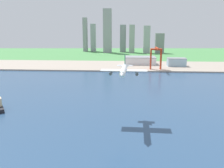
{
  "coord_description": "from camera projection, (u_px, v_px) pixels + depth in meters",
  "views": [
    {
      "loc": [
        9.6,
        -10.94,
        76.1
      ],
      "look_at": [
        -4.7,
        200.61,
        27.31
      ],
      "focal_mm": 37.82,
      "sensor_mm": 36.0,
      "label": 1
    }
  ],
  "objects": [
    {
      "name": "distant_skyline",
      "position": [
        120.0,
        37.0,
        806.55
      ],
      "size": [
        279.5,
        74.26,
        144.74
      ],
      "color": "gray",
      "rests_on": "ground"
    },
    {
      "name": "industrial_pier",
      "position": [
        123.0,
        66.0,
        504.48
      ],
      "size": [
        840.0,
        140.0,
        2.5
      ],
      "primitive_type": "cube",
      "color": "#A99A8B",
      "rests_on": "ground"
    },
    {
      "name": "airplane_landing",
      "position": [
        124.0,
        70.0,
        191.43
      ],
      "size": [
        38.57,
        46.8,
        14.79
      ],
      "color": "white"
    },
    {
      "name": "ground_plane",
      "position": [
        120.0,
        87.0,
        320.02
      ],
      "size": [
        2400.0,
        2400.0,
        0.0
      ],
      "primitive_type": "plane",
      "color": "#4D924E"
    },
    {
      "name": "port_crane_red",
      "position": [
        156.0,
        54.0,
        444.26
      ],
      "size": [
        21.46,
        43.89,
        41.98
      ],
      "color": "red",
      "rests_on": "industrial_pier"
    },
    {
      "name": "warehouse_main",
      "position": [
        140.0,
        60.0,
        518.79
      ],
      "size": [
        66.62,
        42.51,
        16.35
      ],
      "color": "white",
      "rests_on": "industrial_pier"
    },
    {
      "name": "water_bay",
      "position": [
        119.0,
        100.0,
        261.67
      ],
      "size": [
        840.0,
        360.0,
        0.15
      ],
      "primitive_type": "cube",
      "color": "#2D4C70",
      "rests_on": "ground"
    },
    {
      "name": "warehouse_annex",
      "position": [
        176.0,
        62.0,
        490.12
      ],
      "size": [
        37.29,
        24.43,
        16.84
      ],
      "color": "#99BCD1",
      "rests_on": "industrial_pier"
    }
  ]
}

